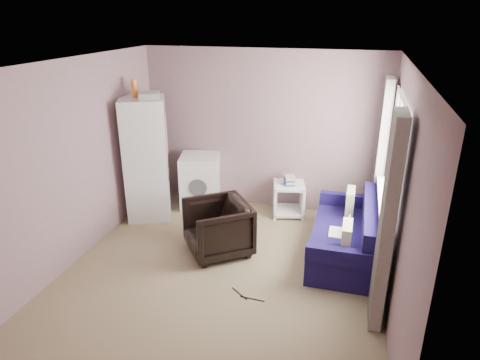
# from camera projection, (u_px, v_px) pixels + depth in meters

# --- Properties ---
(room) EXTENTS (3.84, 4.24, 2.54)m
(room) POSITION_uv_depth(u_px,v_px,m) (223.00, 177.00, 4.81)
(room) COLOR #8E7E5D
(room) RESTS_ON ground
(armchair) EXTENTS (1.04, 1.05, 0.79)m
(armchair) POSITION_uv_depth(u_px,v_px,m) (218.00, 225.00, 5.57)
(armchair) COLOR black
(armchair) RESTS_ON ground
(fridge) EXTENTS (0.84, 0.84, 2.10)m
(fridge) POSITION_uv_depth(u_px,v_px,m) (146.00, 158.00, 6.42)
(fridge) COLOR silver
(fridge) RESTS_ON ground
(washing_machine) EXTENTS (0.73, 0.73, 0.86)m
(washing_machine) POSITION_uv_depth(u_px,v_px,m) (200.00, 180.00, 6.94)
(washing_machine) COLOR silver
(washing_machine) RESTS_ON ground
(side_table) EXTENTS (0.56, 0.56, 0.64)m
(side_table) POSITION_uv_depth(u_px,v_px,m) (289.00, 197.00, 6.67)
(side_table) COLOR white
(side_table) RESTS_ON ground
(sofa) EXTENTS (0.78, 1.71, 0.76)m
(sofa) POSITION_uv_depth(u_px,v_px,m) (347.00, 237.00, 5.52)
(sofa) COLOR #1A1255
(sofa) RESTS_ON ground
(window_dressing) EXTENTS (0.17, 2.62, 2.18)m
(window_dressing) POSITION_uv_depth(u_px,v_px,m) (384.00, 183.00, 5.04)
(window_dressing) COLOR white
(window_dressing) RESTS_ON ground
(floor_cables) EXTENTS (0.42, 0.18, 0.01)m
(floor_cables) POSITION_uv_depth(u_px,v_px,m) (246.00, 296.00, 4.81)
(floor_cables) COLOR black
(floor_cables) RESTS_ON ground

